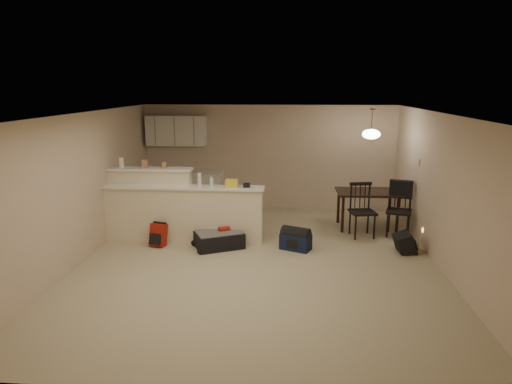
# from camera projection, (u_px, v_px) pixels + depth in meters

# --- Properties ---
(room) EXTENTS (7.00, 7.02, 2.50)m
(room) POSITION_uv_depth(u_px,v_px,m) (259.00, 190.00, 7.56)
(room) COLOR #BBAF90
(room) RESTS_ON ground
(breakfast_bar) EXTENTS (3.08, 0.58, 1.39)m
(breakfast_bar) POSITION_uv_depth(u_px,v_px,m) (172.00, 209.00, 8.79)
(breakfast_bar) COLOR beige
(breakfast_bar) RESTS_ON ground
(upper_cabinets) EXTENTS (1.40, 0.34, 0.70)m
(upper_cabinets) POSITION_uv_depth(u_px,v_px,m) (176.00, 131.00, 10.80)
(upper_cabinets) COLOR white
(upper_cabinets) RESTS_ON room
(kitchen_counter) EXTENTS (1.80, 0.60, 0.90)m
(kitchen_counter) POSITION_uv_depth(u_px,v_px,m) (185.00, 191.00, 10.99)
(kitchen_counter) COLOR white
(kitchen_counter) RESTS_ON ground
(thermostat) EXTENTS (0.02, 0.12, 0.12)m
(thermostat) POSITION_uv_depth(u_px,v_px,m) (419.00, 162.00, 8.78)
(thermostat) COLOR beige
(thermostat) RESTS_ON room
(jar) EXTENTS (0.10, 0.10, 0.20)m
(jar) POSITION_uv_depth(u_px,v_px,m) (121.00, 163.00, 8.80)
(jar) COLOR silver
(jar) RESTS_ON breakfast_bar
(cereal_box) EXTENTS (0.10, 0.07, 0.16)m
(cereal_box) POSITION_uv_depth(u_px,v_px,m) (145.00, 164.00, 8.77)
(cereal_box) COLOR #A57755
(cereal_box) RESTS_ON breakfast_bar
(small_box) EXTENTS (0.08, 0.06, 0.12)m
(small_box) POSITION_uv_depth(u_px,v_px,m) (164.00, 165.00, 8.74)
(small_box) COLOR #A57755
(small_box) RESTS_ON breakfast_bar
(bottle_a) EXTENTS (0.07, 0.07, 0.26)m
(bottle_a) POSITION_uv_depth(u_px,v_px,m) (199.00, 180.00, 8.53)
(bottle_a) COLOR silver
(bottle_a) RESTS_ON breakfast_bar
(bottle_b) EXTENTS (0.06, 0.06, 0.18)m
(bottle_b) POSITION_uv_depth(u_px,v_px,m) (212.00, 182.00, 8.52)
(bottle_b) COLOR silver
(bottle_b) RESTS_ON breakfast_bar
(bag_lump) EXTENTS (0.22, 0.18, 0.14)m
(bag_lump) POSITION_uv_depth(u_px,v_px,m) (232.00, 183.00, 8.50)
(bag_lump) COLOR #A57755
(bag_lump) RESTS_ON breakfast_bar
(pouch) EXTENTS (0.12, 0.10, 0.08)m
(pouch) POSITION_uv_depth(u_px,v_px,m) (247.00, 185.00, 8.48)
(pouch) COLOR #A57755
(pouch) RESTS_ON breakfast_bar
(dining_table) EXTENTS (1.30, 0.88, 0.79)m
(dining_table) POSITION_uv_depth(u_px,v_px,m) (368.00, 196.00, 9.51)
(dining_table) COLOR black
(dining_table) RESTS_ON ground
(pendant_lamp) EXTENTS (0.36, 0.36, 0.62)m
(pendant_lamp) POSITION_uv_depth(u_px,v_px,m) (371.00, 134.00, 9.22)
(pendant_lamp) COLOR brown
(pendant_lamp) RESTS_ON room
(dining_chair_near) EXTENTS (0.54, 0.53, 1.07)m
(dining_chair_near) POSITION_uv_depth(u_px,v_px,m) (363.00, 211.00, 8.98)
(dining_chair_near) COLOR black
(dining_chair_near) RESTS_ON ground
(dining_chair_far) EXTENTS (0.58, 0.57, 1.08)m
(dining_chair_far) POSITION_uv_depth(u_px,v_px,m) (399.00, 210.00, 9.02)
(dining_chair_far) COLOR black
(dining_chair_far) RESTS_ON ground
(suitcase) EXTENTS (1.00, 0.86, 0.29)m
(suitcase) POSITION_uv_depth(u_px,v_px,m) (219.00, 240.00, 8.46)
(suitcase) COLOR black
(suitcase) RESTS_ON ground
(red_backpack) EXTENTS (0.32, 0.25, 0.42)m
(red_backpack) POSITION_uv_depth(u_px,v_px,m) (158.00, 235.00, 8.53)
(red_backpack) COLOR #A61E12
(red_backpack) RESTS_ON ground
(navy_duffel) EXTENTS (0.61, 0.49, 0.29)m
(navy_duffel) POSITION_uv_depth(u_px,v_px,m) (296.00, 242.00, 8.36)
(navy_duffel) COLOR #121C39
(navy_duffel) RESTS_ON ground
(black_daypack) EXTENTS (0.30, 0.41, 0.34)m
(black_daypack) POSITION_uv_depth(u_px,v_px,m) (404.00, 243.00, 8.20)
(black_daypack) COLOR black
(black_daypack) RESTS_ON ground
(cardboard_sheet) EXTENTS (0.11, 0.38, 0.30)m
(cardboard_sheet) POSITION_uv_depth(u_px,v_px,m) (419.00, 245.00, 8.19)
(cardboard_sheet) COLOR #A57755
(cardboard_sheet) RESTS_ON ground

